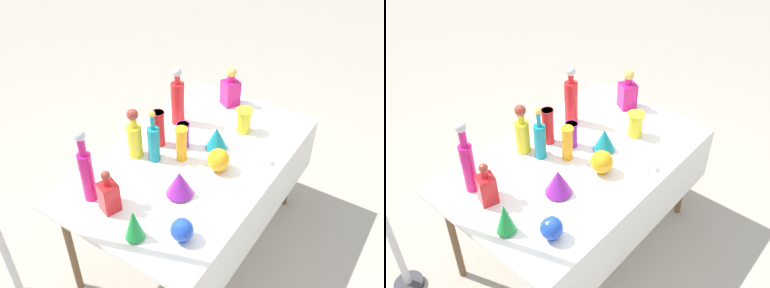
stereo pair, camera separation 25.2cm
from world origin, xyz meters
TOP-DOWN VIEW (x-y plane):
  - ground_plane at (0.00, 0.00)m, footprint 40.00×40.00m
  - display_table at (0.00, -0.04)m, footprint 1.62×0.99m
  - tall_bottle_0 at (0.27, 0.29)m, footprint 0.09×0.09m
  - tall_bottle_1 at (-0.59, 0.26)m, footprint 0.07×0.07m
  - tall_bottle_2 at (-0.17, 0.30)m, footprint 0.09×0.09m
  - tall_bottle_3 at (-0.14, 0.18)m, footprint 0.07×0.07m
  - square_decanter_0 at (-0.60, 0.12)m, footprint 0.12×0.12m
  - square_decanter_1 at (0.66, 0.11)m, footprint 0.15×0.15m
  - slender_vase_0 at (0.07, 0.11)m, footprint 0.08×0.08m
  - slender_vase_1 at (0.41, -0.13)m, footprint 0.11×0.11m
  - slender_vase_2 at (-0.05, 0.04)m, footprint 0.08×0.08m
  - slender_vase_3 at (-0.00, 0.24)m, footprint 0.08×0.08m
  - fluted_vase_0 at (0.16, -0.07)m, footprint 0.14×0.14m
  - fluted_vase_1 at (-0.67, -0.11)m, footprint 0.10×0.10m
  - fluted_vase_2 at (-0.31, -0.12)m, footprint 0.15×0.15m
  - round_bowl_0 at (-0.56, -0.31)m, footprint 0.12×0.12m
  - round_bowl_1 at (-0.02, -0.19)m, footprint 0.13×0.13m
  - price_tag_left at (0.20, -0.43)m, footprint 0.05×0.02m
  - price_tag_center at (0.18, -0.39)m, footprint 0.05×0.02m

SIDE VIEW (x-z plane):
  - ground_plane at x=0.00m, z-range 0.00..0.00m
  - display_table at x=0.00m, z-range 0.31..1.07m
  - price_tag_left at x=0.20m, z-range 0.76..0.80m
  - price_tag_center at x=0.18m, z-range 0.76..0.80m
  - round_bowl_0 at x=-0.56m, z-range 0.76..0.89m
  - round_bowl_1 at x=-0.02m, z-range 0.76..0.91m
  - fluted_vase_0 at x=0.16m, z-range 0.76..0.91m
  - fluted_vase_2 at x=-0.31m, z-range 0.76..0.92m
  - slender_vase_0 at x=0.07m, z-range 0.77..0.93m
  - slender_vase_1 at x=0.41m, z-range 0.77..0.93m
  - fluted_vase_1 at x=-0.67m, z-range 0.76..0.94m
  - square_decanter_0 at x=-0.60m, z-range 0.73..0.99m
  - slender_vase_2 at x=-0.05m, z-range 0.77..0.99m
  - square_decanter_1 at x=0.66m, z-range 0.74..1.03m
  - slender_vase_3 at x=0.00m, z-range 0.77..1.00m
  - tall_bottle_3 at x=-0.14m, z-range 0.72..1.06m
  - tall_bottle_2 at x=-0.17m, z-range 0.74..1.06m
  - tall_bottle_0 at x=0.27m, z-range 0.73..1.14m
  - tall_bottle_1 at x=-0.59m, z-range 0.73..1.17m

